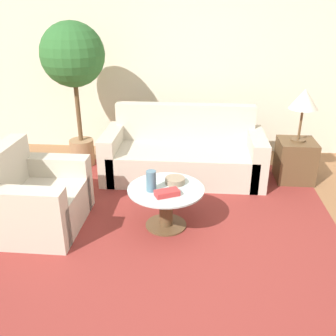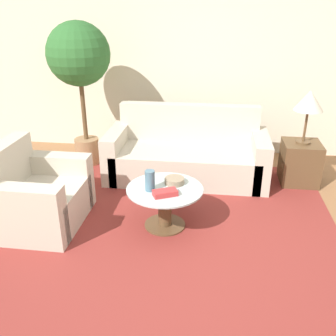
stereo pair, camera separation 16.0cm
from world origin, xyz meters
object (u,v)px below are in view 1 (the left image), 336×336
Objects in this scene: vase at (151,181)px; coffee_table at (166,202)px; table_lamp at (304,100)px; sofa_main at (184,155)px; book_stack at (167,193)px; bowl at (175,181)px; armchair at (34,200)px; potted_plant at (73,62)px.

coffee_table is at bearing 23.12° from vase.
table_lamp reaches higher than coffee_table.
book_stack is at bearing -93.79° from sofa_main.
book_stack is (-0.06, -0.27, -0.00)m from bowl.
armchair is at bearing -176.15° from coffee_table.
vase is at bearing -156.88° from coffee_table.
potted_plant is at bearing 127.15° from vase.
potted_plant is at bearing 135.43° from bowl.
table_lamp is at bearing 38.73° from coffee_table.
book_stack is (0.02, -0.15, 0.18)m from coffee_table.
bowl is at bearing -81.23° from armchair.
sofa_main is 2.01m from armchair.
book_stack is (1.36, -1.67, -0.97)m from potted_plant.
potted_plant reaches higher than table_lamp.
vase is at bearing -142.35° from table_lamp.
armchair is 3.30m from table_lamp.
coffee_table is at bearing -141.27° from table_lamp.
sofa_main is at bearing 178.54° from table_lamp.
coffee_table is at bearing -124.26° from bowl.
vase is at bearing -52.85° from potted_plant.
potted_plant reaches higher than coffee_table.
sofa_main is at bearing -8.78° from potted_plant.
armchair is 1.35m from coffee_table.
potted_plant reaches higher than armchair.
potted_plant is 7.48× the size of book_stack.
table_lamp is at bearing 37.65° from vase.
bowl is at bearing -44.57° from potted_plant.
potted_plant is 2.17m from vase.
vase is at bearing 124.90° from book_stack.
armchair is 1.23m from vase.
sofa_main is 1.46m from book_stack.
armchair is at bearing -178.51° from vase.
bowl is (0.08, 0.12, 0.19)m from coffee_table.
coffee_table is 3.69× the size of vase.
vase is at bearing -100.82° from sofa_main.
armchair is 1.46m from bowl.
table_lamp reaches higher than sofa_main.
table_lamp is (1.56, 1.25, 0.77)m from coffee_table.
table_lamp reaches higher than armchair.
vase is at bearing -140.77° from bowl.
bowl is at bearing -91.80° from sofa_main.
coffee_table is (-0.12, -1.29, -0.00)m from sofa_main.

